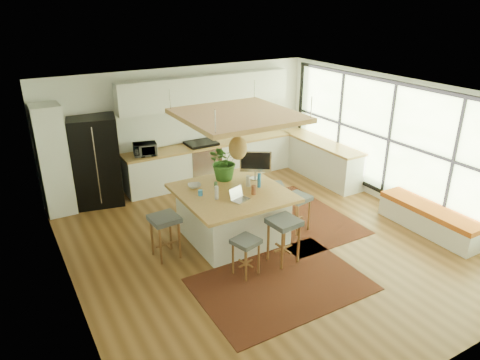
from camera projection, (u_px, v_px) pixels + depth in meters
floor at (263, 243)px, 8.00m from camera, size 7.00×7.00×0.00m
ceiling at (267, 95)px, 6.95m from camera, size 7.00×7.00×0.00m
wall_back at (183, 126)px, 10.27m from camera, size 6.50×0.00×6.50m
wall_front at (444, 280)px, 4.68m from camera, size 6.50×0.00×6.50m
wall_left at (65, 219)px, 5.97m from camera, size 0.00×7.00×7.00m
wall_right at (398, 144)px, 8.98m from camera, size 0.00×7.00×7.00m
window_wall at (397, 142)px, 8.94m from camera, size 0.10×6.20×2.60m
pantry at (53, 161)px, 8.74m from camera, size 0.55×0.60×2.25m
back_counter_base at (211, 162)px, 10.62m from camera, size 4.20×0.60×0.88m
back_counter_top at (211, 144)px, 10.44m from camera, size 4.24×0.64×0.05m
backsplash at (205, 123)px, 10.51m from camera, size 4.20×0.02×0.80m
upper_cabinets at (207, 91)px, 10.07m from camera, size 4.20×0.34×0.70m
range at (202, 162)px, 10.48m from camera, size 0.76×0.62×1.00m
right_counter_base at (320, 160)px, 10.78m from camera, size 0.60×2.50×0.88m
right_counter_top at (321, 142)px, 10.60m from camera, size 0.64×2.54×0.05m
window_bench at (429, 219)px, 8.30m from camera, size 0.52×2.00×0.50m
ceiling_panel at (238, 131)px, 7.38m from camera, size 1.86×1.86×0.80m
rug_near at (281, 284)px, 6.84m from camera, size 2.60×1.80×0.01m
rug_right at (296, 217)px, 8.92m from camera, size 1.80×2.60×0.01m
fridge at (96, 163)px, 9.21m from camera, size 1.08×0.91×1.90m
island at (232, 214)px, 8.02m from camera, size 1.85×1.85×0.93m
stool_near_left at (246, 255)px, 6.96m from camera, size 0.47×0.47×0.64m
stool_near_right at (283, 243)px, 7.31m from camera, size 0.51×0.51×0.79m
stool_right_front at (297, 213)px, 8.30m from camera, size 0.50×0.50×0.72m
stool_right_back at (274, 196)px, 9.00m from camera, size 0.48×0.48×0.63m
stool_left_side at (166, 238)px, 7.44m from camera, size 0.49×0.49×0.77m
laptop at (240, 194)px, 7.45m from camera, size 0.38×0.40×0.22m
monitor at (255, 166)px, 8.28m from camera, size 0.62×0.52×0.56m
microwave at (145, 148)px, 9.57m from camera, size 0.54×0.37×0.34m
island_plant at (225, 165)px, 8.26m from camera, size 0.73×0.80×0.58m
island_bowl at (194, 186)px, 7.99m from camera, size 0.30×0.30×0.06m
island_bottle_0 at (201, 191)px, 7.63m from camera, size 0.07×0.07×0.19m
island_bottle_1 at (216, 194)px, 7.50m from camera, size 0.07×0.07×0.19m
island_bottle_2 at (253, 189)px, 7.68m from camera, size 0.07×0.07×0.19m
island_bottle_3 at (247, 181)px, 8.01m from camera, size 0.07×0.07×0.19m
island_bottle_4 at (215, 184)px, 7.92m from camera, size 0.07×0.07×0.19m
island_bottle_5 at (259, 183)px, 7.96m from camera, size 0.07×0.07×0.19m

